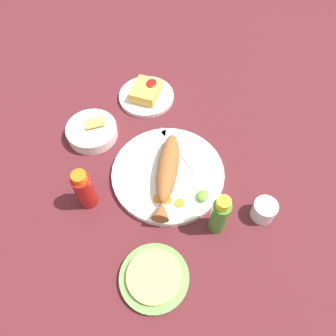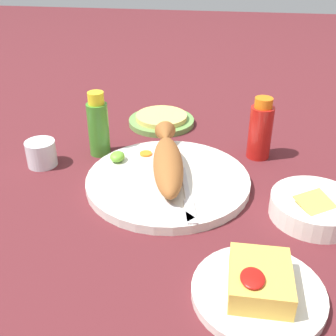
% 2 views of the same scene
% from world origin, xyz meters
% --- Properties ---
extents(ground_plane, '(4.00, 4.00, 0.00)m').
position_xyz_m(ground_plane, '(0.00, 0.00, 0.00)').
color(ground_plane, '#561E23').
extents(main_plate, '(0.32, 0.32, 0.02)m').
position_xyz_m(main_plate, '(0.00, 0.00, 0.01)').
color(main_plate, silver).
rests_on(main_plate, ground_plane).
extents(fried_fish, '(0.28, 0.10, 0.05)m').
position_xyz_m(fried_fish, '(-0.02, -0.00, 0.04)').
color(fried_fish, '#935628').
rests_on(fried_fish, main_plate).
extents(fork_near, '(0.18, 0.05, 0.00)m').
position_xyz_m(fork_near, '(0.07, 0.05, 0.02)').
color(fork_near, silver).
rests_on(fork_near, main_plate).
extents(fork_far, '(0.13, 0.15, 0.00)m').
position_xyz_m(fork_far, '(0.09, -0.00, 0.02)').
color(fork_far, silver).
rests_on(fork_far, main_plate).
extents(carrot_slice_near, '(0.02, 0.02, 0.00)m').
position_xyz_m(carrot_slice_near, '(-0.09, 0.00, 0.02)').
color(carrot_slice_near, orange).
rests_on(carrot_slice_near, main_plate).
extents(carrot_slice_mid, '(0.03, 0.03, 0.00)m').
position_xyz_m(carrot_slice_mid, '(-0.09, -0.03, 0.02)').
color(carrot_slice_mid, orange).
rests_on(carrot_slice_mid, main_plate).
extents(carrot_slice_far, '(0.03, 0.03, 0.00)m').
position_xyz_m(carrot_slice_far, '(-0.09, -0.06, 0.02)').
color(carrot_slice_far, orange).
rests_on(carrot_slice_far, main_plate).
extents(lime_wedge_main, '(0.04, 0.03, 0.02)m').
position_xyz_m(lime_wedge_main, '(-0.05, -0.11, 0.03)').
color(lime_wedge_main, '#6BB233').
rests_on(lime_wedge_main, main_plate).
extents(hot_sauce_bottle_red, '(0.05, 0.05, 0.14)m').
position_xyz_m(hot_sauce_bottle_red, '(-0.15, 0.18, 0.06)').
color(hot_sauce_bottle_red, '#B21914').
rests_on(hot_sauce_bottle_red, ground_plane).
extents(hot_sauce_bottle_green, '(0.05, 0.05, 0.14)m').
position_xyz_m(hot_sauce_bottle_green, '(-0.11, -0.17, 0.07)').
color(hot_sauce_bottle_green, '#3D8428').
rests_on(hot_sauce_bottle_green, ground_plane).
extents(salt_cup, '(0.06, 0.06, 0.06)m').
position_xyz_m(salt_cup, '(-0.04, -0.28, 0.02)').
color(salt_cup, silver).
rests_on(salt_cup, ground_plane).
extents(side_plate_fries, '(0.19, 0.19, 0.01)m').
position_xyz_m(side_plate_fries, '(0.27, 0.17, 0.01)').
color(side_plate_fries, silver).
rests_on(side_plate_fries, ground_plane).
extents(fries_pile, '(0.10, 0.08, 0.04)m').
position_xyz_m(fries_pile, '(0.27, 0.17, 0.03)').
color(fries_pile, gold).
rests_on(fries_pile, side_plate_fries).
extents(guacamole_bowl, '(0.16, 0.16, 0.05)m').
position_xyz_m(guacamole_bowl, '(0.07, 0.27, 0.02)').
color(guacamole_bowl, white).
rests_on(guacamole_bowl, ground_plane).
extents(tortilla_plate, '(0.17, 0.17, 0.01)m').
position_xyz_m(tortilla_plate, '(-0.29, -0.06, 0.01)').
color(tortilla_plate, '#6B9E4C').
rests_on(tortilla_plate, ground_plane).
extents(tortilla_stack, '(0.13, 0.13, 0.01)m').
position_xyz_m(tortilla_stack, '(-0.29, -0.06, 0.02)').
color(tortilla_stack, '#E0C666').
rests_on(tortilla_stack, tortilla_plate).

